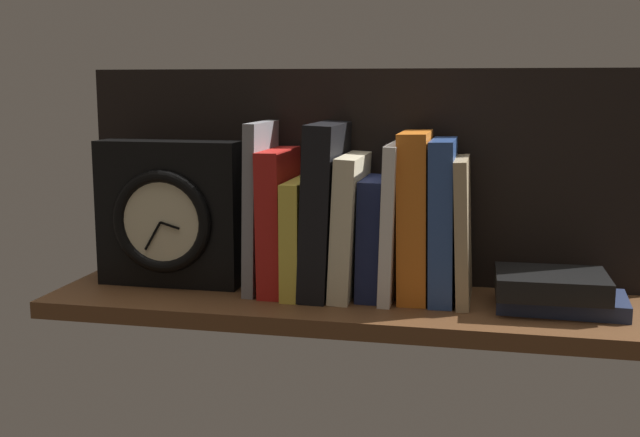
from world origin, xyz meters
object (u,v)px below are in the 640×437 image
object	(u,v)px
book_yellow_seinlanguage	(301,235)
book_tan_shortstories	(463,230)
framed_clock	(169,214)
book_stack_side	(555,291)
book_black_skeptic	(325,209)
book_white_catcher	(393,221)
book_cream_twain	(350,225)
book_gray_chess	(261,207)
book_blue_modern	(443,220)
book_red_requiem	(279,220)
book_navy_bierce	(373,237)
book_orange_pandolfini	(415,216)

from	to	relation	value
book_yellow_seinlanguage	book_tan_shortstories	bearing A→B (deg)	0.00
framed_clock	book_stack_side	distance (cm)	59.48
book_black_skeptic	book_stack_side	size ratio (longest dim) A/B	1.40
framed_clock	book_white_catcher	bearing A→B (deg)	1.14
book_cream_twain	book_white_catcher	distance (cm)	6.48
book_gray_chess	book_tan_shortstories	world-z (taller)	book_gray_chess
book_gray_chess	book_white_catcher	bearing A→B (deg)	0.00
book_white_catcher	book_tan_shortstories	size ratio (longest dim) A/B	1.09
book_yellow_seinlanguage	book_blue_modern	size ratio (longest dim) A/B	0.73
book_black_skeptic	book_gray_chess	bearing A→B (deg)	180.00
book_yellow_seinlanguage	book_stack_side	world-z (taller)	book_yellow_seinlanguage
book_cream_twain	framed_clock	distance (cm)	28.89
book_gray_chess	book_yellow_seinlanguage	distance (cm)	7.67
book_red_requiem	book_yellow_seinlanguage	xyz separation A→B (cm)	(3.43, 0.00, -2.21)
book_navy_bierce	book_stack_side	size ratio (longest dim) A/B	0.96
book_gray_chess	framed_clock	distance (cm)	14.93
book_red_requiem	book_blue_modern	world-z (taller)	book_blue_modern
book_navy_bierce	book_gray_chess	bearing A→B (deg)	180.00
book_gray_chess	framed_clock	bearing A→B (deg)	-177.28
book_gray_chess	book_black_skeptic	xyz separation A→B (cm)	(10.13, 0.00, -0.04)
book_orange_pandolfini	book_tan_shortstories	distance (cm)	7.27
book_gray_chess	book_stack_side	world-z (taller)	book_gray_chess
book_red_requiem	book_tan_shortstories	world-z (taller)	book_red_requiem
book_red_requiem	book_navy_bierce	distance (cm)	14.76
book_cream_twain	book_red_requiem	bearing A→B (deg)	180.00
book_white_catcher	book_tan_shortstories	distance (cm)	10.38
book_black_skeptic	book_blue_modern	bearing A→B (deg)	0.00
book_gray_chess	book_red_requiem	world-z (taller)	book_gray_chess
book_gray_chess	book_cream_twain	size ratio (longest dim) A/B	1.23
book_cream_twain	book_white_catcher	size ratio (longest dim) A/B	0.92
book_stack_side	book_cream_twain	bearing A→B (deg)	175.46
book_gray_chess	book_navy_bierce	xyz separation A→B (cm)	(17.57, 0.00, -4.06)
book_blue_modern	framed_clock	xyz separation A→B (cm)	(-42.69, -0.70, -0.54)
book_gray_chess	book_blue_modern	size ratio (longest dim) A/B	1.09
book_gray_chess	book_black_skeptic	world-z (taller)	same
book_white_catcher	framed_clock	world-z (taller)	book_white_catcher
book_black_skeptic	framed_clock	bearing A→B (deg)	-178.39
book_black_skeptic	book_stack_side	bearing A→B (deg)	-4.02
book_cream_twain	book_blue_modern	distance (cm)	13.88
book_tan_shortstories	framed_clock	world-z (taller)	framed_clock
book_white_catcher	book_black_skeptic	bearing A→B (deg)	180.00
framed_clock	book_tan_shortstories	bearing A→B (deg)	0.88
book_red_requiem	book_orange_pandolfini	xyz separation A→B (cm)	(20.83, 0.00, 1.46)
book_navy_bierce	book_tan_shortstories	size ratio (longest dim) A/B	0.85
book_black_skeptic	book_blue_modern	xyz separation A→B (cm)	(17.74, 0.00, -1.07)
book_stack_side	book_tan_shortstories	bearing A→B (deg)	169.78
book_white_catcher	book_red_requiem	bearing A→B (deg)	180.00
book_gray_chess	book_red_requiem	bearing A→B (deg)	0.00
book_orange_pandolfini	book_blue_modern	bearing A→B (deg)	0.00
book_gray_chess	book_yellow_seinlanguage	world-z (taller)	book_gray_chess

